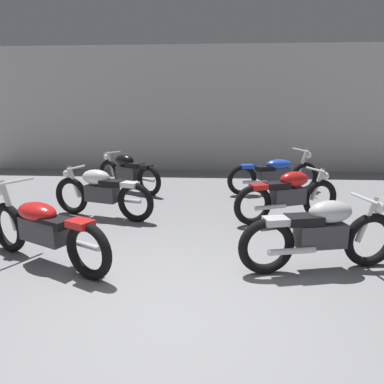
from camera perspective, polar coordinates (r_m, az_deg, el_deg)
The scene contains 8 objects.
ground_plane at distance 3.40m, azimuth -3.07°, elevation -19.94°, with size 60.00×60.00×0.00m, color gray.
back_wall at distance 10.53m, azimuth 1.85°, elevation 13.28°, with size 13.23×0.24×3.60m, color #BCBAB7.
motorcycle_left_row_0 at distance 4.60m, azimuth -23.17°, elevation -5.55°, with size 1.98×1.14×0.97m.
motorcycle_left_row_1 at distance 6.20m, azimuth -14.60°, elevation 0.00°, with size 1.92×0.72×0.88m.
motorcycle_left_row_2 at distance 8.02m, azimuth -10.49°, elevation 3.28°, with size 1.71×1.17×0.88m.
motorcycle_right_row_0 at distance 4.34m, azimuth 20.41°, elevation -6.33°, with size 1.95×0.66×0.88m.
motorcycle_right_row_1 at distance 6.03m, azimuth 15.52°, elevation -0.42°, with size 1.87×0.84×0.88m.
motorcycle_right_row_2 at distance 7.93m, azimuth 13.38°, elevation 2.97°, with size 2.11×0.89×0.97m.
Camera 1 is at (0.35, -2.81, 1.88)m, focal length 32.56 mm.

